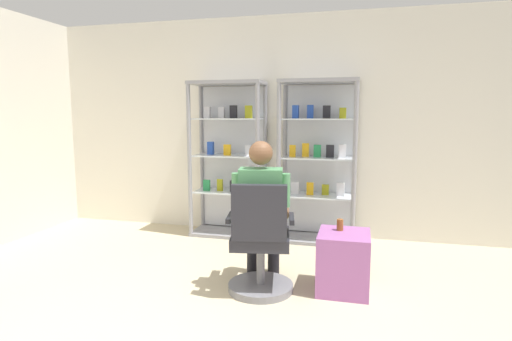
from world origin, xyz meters
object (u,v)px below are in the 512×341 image
display_cabinet_left (229,158)px  tea_glass (340,225)px  office_chair (260,248)px  seated_shopkeeper (261,207)px  storage_crate (343,262)px  display_cabinet_right (318,160)px

display_cabinet_left → tea_glass: display_cabinet_left is taller
office_chair → seated_shopkeeper: 0.36m
seated_shopkeeper → tea_glass: seated_shopkeeper is taller
seated_shopkeeper → storage_crate: size_ratio=2.53×
display_cabinet_right → storage_crate: (0.37, -1.42, -0.71)m
display_cabinet_left → office_chair: size_ratio=1.98×
display_cabinet_left → seated_shopkeeper: 1.69m
office_chair → tea_glass: bearing=25.0°
display_cabinet_left → tea_glass: size_ratio=19.22×
storage_crate → tea_glass: 0.32m
display_cabinet_left → display_cabinet_right: same height
tea_glass → storage_crate: bearing=-60.6°
display_cabinet_right → storage_crate: size_ratio=3.73×
seated_shopkeeper → storage_crate: bearing=5.1°
display_cabinet_left → storage_crate: (1.47, -1.42, -0.71)m
storage_crate → tea_glass: bearing=119.4°
tea_glass → office_chair: bearing=-155.0°
display_cabinet_right → office_chair: display_cabinet_right is taller
display_cabinet_right → seated_shopkeeper: (-0.34, -1.48, -0.25)m
seated_shopkeeper → office_chair: bearing=-79.8°
display_cabinet_left → office_chair: (0.79, -1.64, -0.57)m
display_cabinet_right → storage_crate: display_cabinet_right is taller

